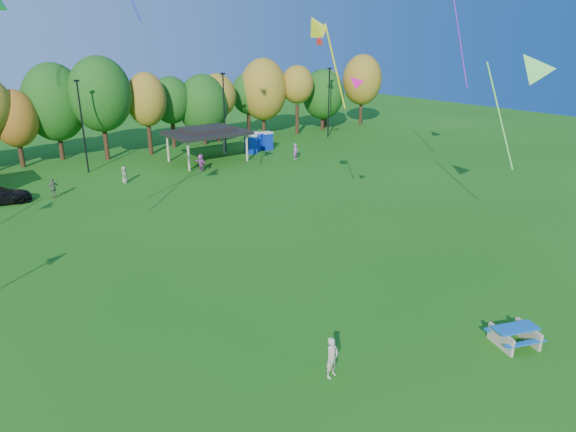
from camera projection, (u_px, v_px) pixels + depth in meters
ground at (341, 381)px, 20.56m from camera, size 160.00×160.00×0.00m
tree_line at (35, 110)px, 52.41m from camera, size 93.57×10.55×11.15m
lamp_posts at (82, 124)px, 50.28m from camera, size 64.50×0.25×9.09m
pavilion at (207, 132)px, 55.34m from camera, size 8.20×6.20×3.77m
porta_potties at (258, 142)px, 61.00m from camera, size 3.75×2.26×2.18m
picnic_table at (515, 334)px, 22.84m from camera, size 2.46×2.26×0.87m
kite_flyer at (332, 357)px, 20.57m from camera, size 0.72×0.56×1.77m
far_person_0 at (201, 162)px, 52.14m from camera, size 0.81×1.70×1.75m
far_person_3 at (124, 175)px, 47.88m from camera, size 0.89×0.91×1.58m
far_person_4 at (296, 151)px, 57.11m from camera, size 0.75×0.62×1.77m
far_person_5 at (53, 188)px, 43.43m from camera, size 1.10×0.69×1.75m
kite_1 at (316, 27)px, 27.71m from camera, size 3.22×1.22×5.41m
kite_5 at (319, 40)px, 49.03m from camera, size 1.40×1.21×1.19m
kite_10 at (531, 67)px, 29.48m from camera, size 2.72×4.72×7.75m
kite_12 at (355, 81)px, 27.87m from camera, size 1.26×1.30×1.05m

